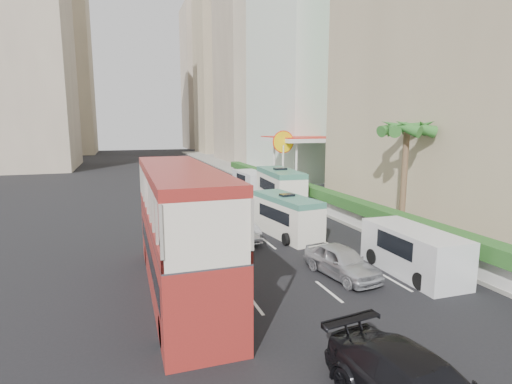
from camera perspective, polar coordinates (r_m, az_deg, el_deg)
name	(u,v)px	position (r m, az deg, el deg)	size (l,w,h in m)	color
ground_plane	(315,273)	(18.70, 8.44, -11.42)	(200.00, 200.00, 0.00)	black
double_decker_bus	(181,230)	(16.19, -10.72, -5.39)	(2.50, 11.00, 5.06)	maroon
car_silver_lane_a	(234,239)	(23.90, -3.23, -6.66)	(1.73, 4.97, 1.64)	#B9BCC1
car_silver_lane_b	(341,276)	(18.57, 12.04, -11.68)	(1.64, 4.08, 1.39)	#B9BCC1
van_asset	(246,209)	(32.04, -1.43, -2.48)	(2.16, 4.68, 1.30)	silver
minibus_near	(287,216)	(24.29, 4.41, -3.43)	(1.84, 5.52, 2.45)	silver
minibus_far	(280,188)	(33.17, 3.45, 0.58)	(2.28, 6.85, 3.04)	silver
panel_van_near	(413,251)	(19.50, 21.49, -7.91)	(2.06, 5.15, 2.06)	silver
panel_van_far	(251,182)	(39.54, -0.70, 1.38)	(2.14, 5.36, 2.14)	silver
sidewalk	(286,185)	(44.45, 4.26, 0.98)	(6.00, 120.00, 0.18)	#99968C
kerb_wall	(306,198)	(33.32, 7.12, -0.90)	(0.30, 44.00, 1.00)	silver
hedge	(306,188)	(33.17, 7.15, 0.54)	(1.10, 44.00, 0.70)	#2D6626
palm_tree	(404,181)	(25.35, 20.37, 1.50)	(0.36, 0.36, 6.40)	brown
shell_station	(302,163)	(42.72, 6.58, 4.19)	(6.50, 8.00, 5.50)	silver
tower_mid	(263,25)	(80.13, 1.06, 22.72)	(16.00, 16.00, 50.00)	#B5A48F
tower_far_a	(226,61)	(101.86, -4.26, 18.12)	(14.00, 14.00, 44.00)	tan
tower_far_b	(208,80)	(122.85, -6.88, 15.65)	(14.00, 14.00, 40.00)	#B5A48F
tower_left_b	(53,53)	(107.70, -27.01, 17.22)	(16.00, 16.00, 46.00)	tan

